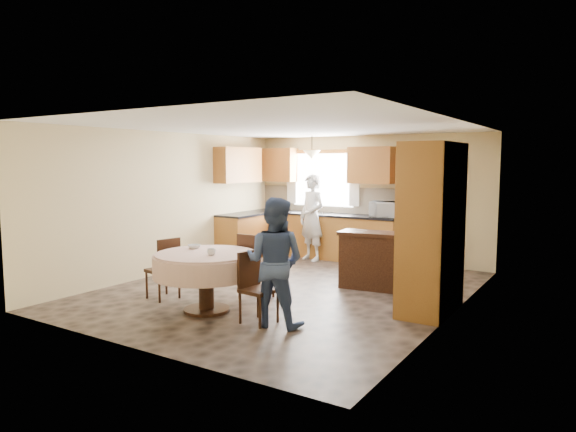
{
  "coord_description": "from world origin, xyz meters",
  "views": [
    {
      "loc": [
        4.18,
        -6.58,
        1.97
      ],
      "look_at": [
        -0.18,
        0.3,
        1.11
      ],
      "focal_mm": 32.0,
      "sensor_mm": 36.0,
      "label": 1
    }
  ],
  "objects_px": {
    "person_sink": "(312,217)",
    "chair_right": "(254,283)",
    "sideboard": "(377,262)",
    "chair_left": "(165,266)",
    "chair_back": "(253,263)",
    "cupboard": "(432,228)",
    "dining_table": "(206,266)",
    "oven_tower": "(418,211)",
    "person_dining": "(275,262)"
  },
  "relations": [
    {
      "from": "person_sink",
      "to": "chair_right",
      "type": "bearing_deg",
      "value": -49.59
    },
    {
      "from": "sideboard",
      "to": "chair_left",
      "type": "height_order",
      "value": "chair_left"
    },
    {
      "from": "sideboard",
      "to": "person_sink",
      "type": "bearing_deg",
      "value": 137.0
    },
    {
      "from": "person_sink",
      "to": "chair_back",
      "type": "bearing_deg",
      "value": -55.31
    },
    {
      "from": "chair_back",
      "to": "cupboard",
      "type": "bearing_deg",
      "value": -162.77
    },
    {
      "from": "cupboard",
      "to": "chair_back",
      "type": "xyz_separation_m",
      "value": [
        -2.34,
        -0.74,
        -0.58
      ]
    },
    {
      "from": "cupboard",
      "to": "person_sink",
      "type": "xyz_separation_m",
      "value": [
        -3.1,
        2.29,
        -0.24
      ]
    },
    {
      "from": "sideboard",
      "to": "chair_back",
      "type": "bearing_deg",
      "value": -136.28
    },
    {
      "from": "cupboard",
      "to": "chair_back",
      "type": "height_order",
      "value": "cupboard"
    },
    {
      "from": "dining_table",
      "to": "chair_left",
      "type": "distance_m",
      "value": 0.91
    },
    {
      "from": "person_sink",
      "to": "oven_tower",
      "type": "bearing_deg",
      "value": 31.42
    },
    {
      "from": "sideboard",
      "to": "person_dining",
      "type": "distance_m",
      "value": 2.39
    },
    {
      "from": "sideboard",
      "to": "person_dining",
      "type": "xyz_separation_m",
      "value": [
        -0.35,
        -2.34,
        0.36
      ]
    },
    {
      "from": "person_sink",
      "to": "sideboard",
      "type": "bearing_deg",
      "value": -16.03
    },
    {
      "from": "chair_left",
      "to": "chair_back",
      "type": "relative_size",
      "value": 0.94
    },
    {
      "from": "cupboard",
      "to": "chair_left",
      "type": "bearing_deg",
      "value": -157.32
    },
    {
      "from": "dining_table",
      "to": "chair_right",
      "type": "distance_m",
      "value": 0.82
    },
    {
      "from": "chair_left",
      "to": "person_dining",
      "type": "distance_m",
      "value": 2.01
    },
    {
      "from": "cupboard",
      "to": "chair_right",
      "type": "xyz_separation_m",
      "value": [
        -1.7,
        -1.59,
        -0.62
      ]
    },
    {
      "from": "dining_table",
      "to": "chair_back",
      "type": "height_order",
      "value": "chair_back"
    },
    {
      "from": "person_dining",
      "to": "chair_left",
      "type": "bearing_deg",
      "value": -14.01
    },
    {
      "from": "chair_back",
      "to": "sideboard",
      "type": "bearing_deg",
      "value": -130.26
    },
    {
      "from": "sideboard",
      "to": "chair_right",
      "type": "bearing_deg",
      "value": -111.41
    },
    {
      "from": "sideboard",
      "to": "chair_right",
      "type": "height_order",
      "value": "chair_right"
    },
    {
      "from": "sideboard",
      "to": "chair_left",
      "type": "xyz_separation_m",
      "value": [
        -2.33,
        -2.2,
        0.07
      ]
    },
    {
      "from": "chair_back",
      "to": "oven_tower",
      "type": "bearing_deg",
      "value": -110.73
    },
    {
      "from": "person_sink",
      "to": "cupboard",
      "type": "bearing_deg",
      "value": -15.87
    },
    {
      "from": "person_sink",
      "to": "person_dining",
      "type": "distance_m",
      "value": 4.2
    },
    {
      "from": "chair_left",
      "to": "person_dining",
      "type": "relative_size",
      "value": 0.57
    },
    {
      "from": "chair_right",
      "to": "person_dining",
      "type": "distance_m",
      "value": 0.4
    },
    {
      "from": "oven_tower",
      "to": "cupboard",
      "type": "relative_size",
      "value": 0.95
    },
    {
      "from": "sideboard",
      "to": "cupboard",
      "type": "xyz_separation_m",
      "value": [
        1.07,
        -0.78,
        0.69
      ]
    },
    {
      "from": "dining_table",
      "to": "person_sink",
      "type": "bearing_deg",
      "value": 98.73
    },
    {
      "from": "chair_left",
      "to": "oven_tower",
      "type": "bearing_deg",
      "value": 161.36
    },
    {
      "from": "person_sink",
      "to": "dining_table",
      "type": "bearing_deg",
      "value": -60.73
    },
    {
      "from": "dining_table",
      "to": "sideboard",
      "type": "bearing_deg",
      "value": 58.29
    },
    {
      "from": "oven_tower",
      "to": "chair_back",
      "type": "distance_m",
      "value": 3.69
    },
    {
      "from": "sideboard",
      "to": "cupboard",
      "type": "height_order",
      "value": "cupboard"
    },
    {
      "from": "person_dining",
      "to": "sideboard",
      "type": "bearing_deg",
      "value": -108.68
    },
    {
      "from": "oven_tower",
      "to": "dining_table",
      "type": "distance_m",
      "value": 4.49
    },
    {
      "from": "cupboard",
      "to": "chair_right",
      "type": "distance_m",
      "value": 2.41
    },
    {
      "from": "cupboard",
      "to": "dining_table",
      "type": "xyz_separation_m",
      "value": [
        -2.51,
        -1.56,
        -0.5
      ]
    },
    {
      "from": "oven_tower",
      "to": "person_dining",
      "type": "bearing_deg",
      "value": -94.73
    },
    {
      "from": "cupboard",
      "to": "chair_left",
      "type": "relative_size",
      "value": 2.49
    },
    {
      "from": "cupboard",
      "to": "chair_left",
      "type": "distance_m",
      "value": 3.74
    },
    {
      "from": "chair_right",
      "to": "chair_left",
      "type": "bearing_deg",
      "value": 90.8
    },
    {
      "from": "chair_left",
      "to": "person_dining",
      "type": "xyz_separation_m",
      "value": [
        1.98,
        -0.14,
        0.28
      ]
    },
    {
      "from": "cupboard",
      "to": "person_dining",
      "type": "xyz_separation_m",
      "value": [
        -1.42,
        -1.56,
        -0.33
      ]
    },
    {
      "from": "dining_table",
      "to": "cupboard",
      "type": "bearing_deg",
      "value": 31.81
    },
    {
      "from": "person_dining",
      "to": "chair_right",
      "type": "bearing_deg",
      "value": -3.84
    }
  ]
}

